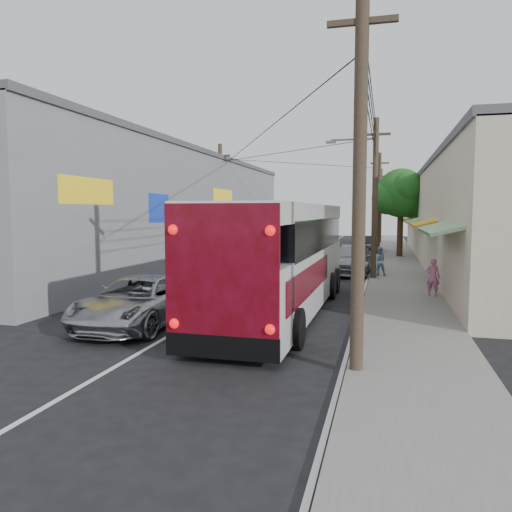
{
  "coord_description": "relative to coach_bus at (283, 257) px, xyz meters",
  "views": [
    {
      "loc": [
        5.73,
        -12.48,
        3.43
      ],
      "look_at": [
        0.79,
        6.59,
        1.68
      ],
      "focal_mm": 35.0,
      "sensor_mm": 36.0,
      "label": 1
    }
  ],
  "objects": [
    {
      "name": "pedestrian_far",
      "position": [
        3.09,
        10.05,
        -1.04
      ],
      "size": [
        0.81,
        0.68,
        1.48
      ],
      "primitive_type": "imported",
      "rotation": [
        0.0,
        0.0,
        3.32
      ],
      "color": "#88A8C6",
      "rests_on": "sidewalk"
    },
    {
      "name": "parked_car_far",
      "position": [
        2.22,
        26.5,
        -1.21
      ],
      "size": [
        1.5,
        4.2,
        1.38
      ],
      "primitive_type": "imported",
      "rotation": [
        0.0,
        0.0,
        0.01
      ],
      "color": "black",
      "rests_on": "ground"
    },
    {
      "name": "coach_bus",
      "position": [
        0.0,
        0.0,
        0.0
      ],
      "size": [
        3.03,
        12.76,
        3.67
      ],
      "rotation": [
        0.0,
        0.0,
        -0.01
      ],
      "color": "silver",
      "rests_on": "ground"
    },
    {
      "name": "jeepney",
      "position": [
        -3.78,
        -3.11,
        -1.16
      ],
      "size": [
        2.53,
        5.34,
        1.47
      ],
      "primitive_type": "imported",
      "rotation": [
        0.0,
        0.0,
        -0.02
      ],
      "color": "#A9AAAF",
      "rests_on": "ground"
    },
    {
      "name": "building_right",
      "position": [
        8.61,
        17.89,
        1.25
      ],
      "size": [
        7.09,
        40.0,
        6.25
      ],
      "color": "beige",
      "rests_on": "ground"
    },
    {
      "name": "parked_suv",
      "position": [
        1.61,
        11.34,
        -1.12
      ],
      "size": [
        2.55,
        5.49,
        1.55
      ],
      "primitive_type": "imported",
      "rotation": [
        0.0,
        0.0,
        -0.07
      ],
      "color": "gray",
      "rests_on": "ground"
    },
    {
      "name": "utility_poles",
      "position": [
        0.75,
        16.22,
        2.23
      ],
      "size": [
        11.8,
        45.28,
        8.0
      ],
      "color": "#473828",
      "rests_on": "ground"
    },
    {
      "name": "pedestrian_near",
      "position": [
        5.22,
        4.05,
        -1.04
      ],
      "size": [
        0.62,
        0.5,
        1.48
      ],
      "primitive_type": "imported",
      "rotation": [
        0.0,
        0.0,
        2.84
      ],
      "color": "#BF6593",
      "rests_on": "sidewalk"
    },
    {
      "name": "parked_car_mid",
      "position": [
        1.42,
        21.53,
        -1.24
      ],
      "size": [
        1.55,
        3.84,
        1.31
      ],
      "primitive_type": "imported",
      "rotation": [
        0.0,
        0.0,
        0.0
      ],
      "color": "#28282D",
      "rests_on": "ground"
    },
    {
      "name": "building_left",
      "position": [
        -10.87,
        13.89,
        1.75
      ],
      "size": [
        7.2,
        36.0,
        7.25
      ],
      "color": "gray",
      "rests_on": "ground"
    },
    {
      "name": "ground",
      "position": [
        -2.38,
        -4.11,
        -1.9
      ],
      "size": [
        120.0,
        120.0,
        0.0
      ],
      "primitive_type": "plane",
      "color": "black",
      "rests_on": "ground"
    },
    {
      "name": "sidewalk",
      "position": [
        4.12,
        15.89,
        -1.84
      ],
      "size": [
        3.0,
        80.0,
        0.12
      ],
      "primitive_type": "cube",
      "color": "slate",
      "rests_on": "ground"
    },
    {
      "name": "street_tree",
      "position": [
        4.5,
        21.91,
        2.77
      ],
      "size": [
        4.4,
        4.0,
        6.6
      ],
      "color": "#3F2B19",
      "rests_on": "ground"
    }
  ]
}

